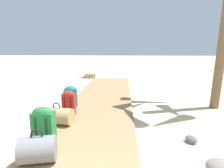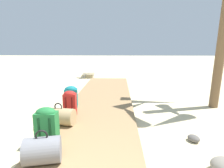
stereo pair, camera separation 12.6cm
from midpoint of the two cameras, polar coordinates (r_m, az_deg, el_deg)
name	(u,v)px [view 2 (the right image)]	position (r m, az deg, el deg)	size (l,w,h in m)	color
ground_plane	(97,119)	(4.42, -5.31, -10.24)	(60.00, 60.00, 0.00)	beige
boardwalk	(101,106)	(5.20, -4.13, -6.41)	(1.70, 8.52, 0.08)	#9E7A51
backpack_teal	(71,96)	(5.03, -12.80, -3.45)	(0.35, 0.30, 0.54)	#197A7F
duffel_bag_tan	(59,116)	(3.99, -16.45, -9.22)	(0.67, 0.43, 0.45)	tan
duffel_bag_grey	(43,150)	(2.84, -21.24, -17.94)	(0.54, 0.45, 0.47)	slate
backpack_green	(47,124)	(3.29, -19.94, -11.22)	(0.34, 0.24, 0.59)	#237538
backpack_red	(70,103)	(4.36, -13.24, -5.48)	(0.28, 0.22, 0.57)	red
lounge_chair	(89,71)	(10.36, -7.15, 3.97)	(0.77, 1.59, 0.80)	white
rock_right_near	(194,138)	(3.66, 22.22, -14.76)	(0.22, 0.18, 0.11)	#5B5651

